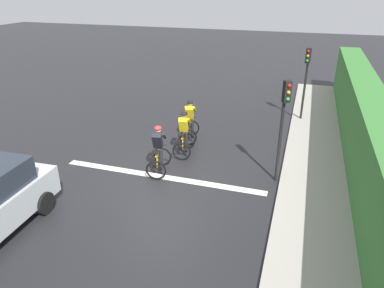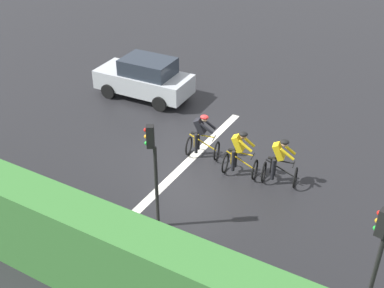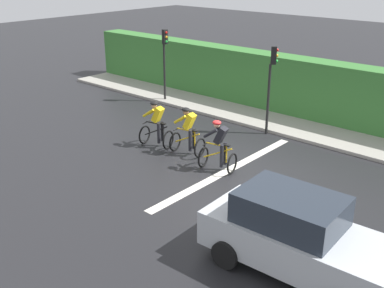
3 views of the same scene
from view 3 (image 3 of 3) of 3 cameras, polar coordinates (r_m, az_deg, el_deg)
ground_plane at (r=14.66m, az=5.18°, el=-3.56°), size 80.00×80.00×0.00m
sidewalk_kerb at (r=19.70m, az=9.50°, el=3.17°), size 2.80×23.01×0.12m
stone_wall_low at (r=20.35m, az=10.91°, el=4.48°), size 0.44×23.01×0.66m
hedge_wall at (r=20.36m, az=11.53°, el=7.10°), size 1.10×23.01×2.47m
road_marking_stop_line at (r=14.80m, az=4.41°, el=-3.27°), size 7.00×0.30×0.01m
cyclist_lead at (r=16.40m, az=-4.36°, el=2.30°), size 0.87×1.19×1.66m
cyclist_second at (r=15.69m, az=-0.48°, el=1.43°), size 0.82×1.16×1.66m
cyclist_mid at (r=14.48m, az=3.32°, el=-0.39°), size 0.88×1.19×1.66m
car_silver at (r=10.15m, az=12.72°, el=-10.89°), size 2.02×4.17×1.76m
traffic_light_near_crossing at (r=17.42m, az=9.72°, el=8.11°), size 0.27×0.29×3.34m
traffic_light_far_junction at (r=21.41m, az=-3.36°, el=10.93°), size 0.23×0.31×3.34m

